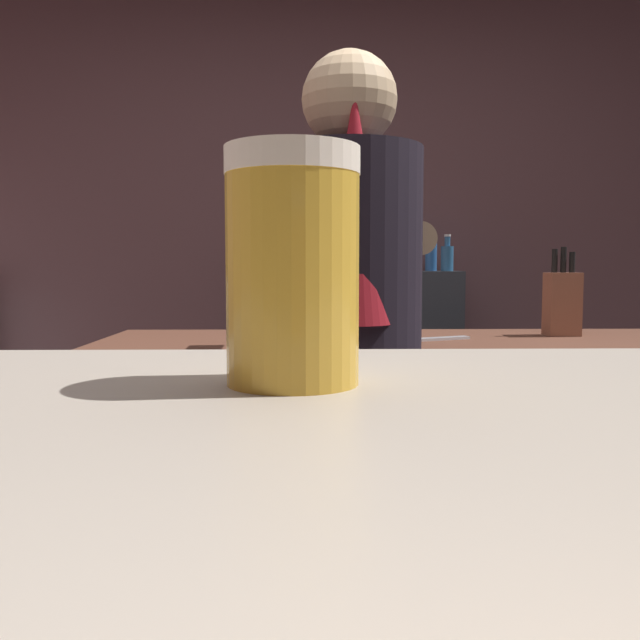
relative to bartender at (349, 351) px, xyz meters
name	(u,v)px	position (x,y,z in m)	size (l,w,h in m)	color
wall_back	(321,227)	(-0.02, 1.94, 0.40)	(5.20, 0.10, 2.70)	brown
prep_counter	(445,486)	(0.33, 0.46, -0.48)	(2.10, 0.60, 0.93)	brown
back_shelf	(371,385)	(0.22, 1.66, -0.39)	(0.83, 0.36, 1.12)	#323940
bartender	(349,351)	(0.00, 0.00, 0.00)	(0.44, 0.52, 1.64)	#342C3C
knife_block	(562,302)	(0.71, 0.54, 0.09)	(0.10, 0.08, 0.28)	#945941
mixing_bowl	(321,328)	(-0.05, 0.53, 0.01)	(0.19, 0.19, 0.05)	beige
chefs_knife	(434,339)	(0.28, 0.41, -0.02)	(0.24, 0.03, 0.01)	silver
pint_glass_near	(293,267)	(-0.11, -1.19, 0.20)	(0.07, 0.07, 0.13)	gold
bottle_olive_oil	(431,254)	(0.51, 1.66, 0.26)	(0.06, 0.06, 0.21)	#2A5D9C
bottle_vinegar	(447,257)	(0.57, 1.59, 0.24)	(0.06, 0.06, 0.17)	#2D6290
bottle_hot_sauce	(304,256)	(-0.11, 1.73, 0.25)	(0.05, 0.05, 0.19)	#D5C37F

